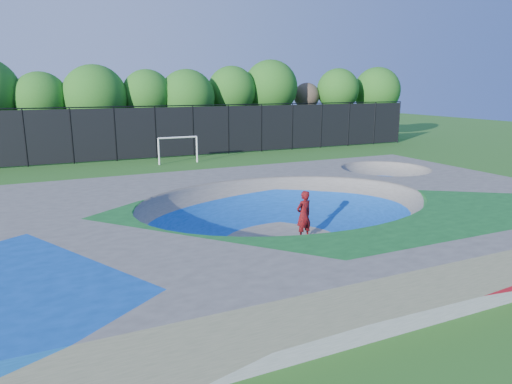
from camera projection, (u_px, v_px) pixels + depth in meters
ground at (286, 238)px, 16.84m from camera, size 120.00×120.00×0.00m
skate_deck at (287, 219)px, 16.67m from camera, size 22.00×14.00×1.50m
skater at (304, 215)px, 16.52m from camera, size 0.74×0.56×1.82m
skateboard at (303, 238)px, 16.72m from camera, size 0.79×0.27×0.05m
soccer_goal at (178, 145)px, 32.81m from camera, size 2.94×0.12×1.94m
fence at (156, 131)px, 34.92m from camera, size 48.09×0.09×4.04m
treeline at (131, 94)px, 38.15m from camera, size 52.80×6.58×7.93m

